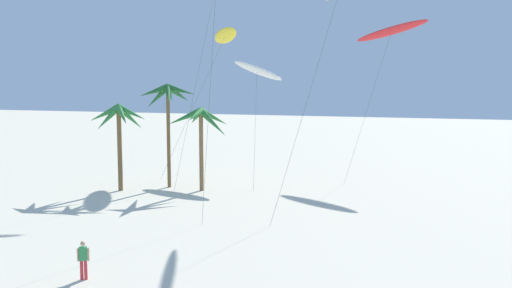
{
  "coord_description": "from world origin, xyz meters",
  "views": [
    {
      "loc": [
        6.59,
        3.95,
        8.01
      ],
      "look_at": [
        -1.02,
        23.49,
        5.79
      ],
      "focal_mm": 37.33,
      "sensor_mm": 36.0,
      "label": 1
    }
  ],
  "objects_px": {
    "palm_tree_1": "(201,123)",
    "palm_tree_0": "(119,120)",
    "flying_kite_5": "(225,36)",
    "flying_kite_2": "(257,70)",
    "palm_tree_2": "(168,99)",
    "flying_kite_7": "(391,31)",
    "person_foreground_walker": "(83,259)"
  },
  "relations": [
    {
      "from": "palm_tree_2",
      "to": "flying_kite_7",
      "type": "distance_m",
      "value": 22.45
    },
    {
      "from": "palm_tree_0",
      "to": "palm_tree_1",
      "type": "height_order",
      "value": "palm_tree_0"
    },
    {
      "from": "palm_tree_2",
      "to": "flying_kite_7",
      "type": "bearing_deg",
      "value": 44.66
    },
    {
      "from": "palm_tree_0",
      "to": "flying_kite_2",
      "type": "height_order",
      "value": "flying_kite_2"
    },
    {
      "from": "flying_kite_5",
      "to": "palm_tree_1",
      "type": "bearing_deg",
      "value": -75.67
    },
    {
      "from": "flying_kite_7",
      "to": "person_foreground_walker",
      "type": "distance_m",
      "value": 37.69
    },
    {
      "from": "flying_kite_2",
      "to": "flying_kite_5",
      "type": "height_order",
      "value": "flying_kite_5"
    },
    {
      "from": "palm_tree_2",
      "to": "flying_kite_7",
      "type": "relative_size",
      "value": 0.57
    },
    {
      "from": "palm_tree_1",
      "to": "palm_tree_0",
      "type": "bearing_deg",
      "value": -159.05
    },
    {
      "from": "palm_tree_1",
      "to": "flying_kite_7",
      "type": "distance_m",
      "value": 21.35
    },
    {
      "from": "palm_tree_2",
      "to": "flying_kite_2",
      "type": "relative_size",
      "value": 0.75
    },
    {
      "from": "palm_tree_1",
      "to": "flying_kite_7",
      "type": "bearing_deg",
      "value": 51.68
    },
    {
      "from": "person_foreground_walker",
      "to": "flying_kite_5",
      "type": "bearing_deg",
      "value": 103.21
    },
    {
      "from": "person_foreground_walker",
      "to": "flying_kite_2",
      "type": "bearing_deg",
      "value": 96.77
    },
    {
      "from": "palm_tree_0",
      "to": "person_foreground_walker",
      "type": "bearing_deg",
      "value": -58.97
    },
    {
      "from": "flying_kite_2",
      "to": "flying_kite_5",
      "type": "xyz_separation_m",
      "value": [
        -3.49,
        0.52,
        3.33
      ]
    },
    {
      "from": "palm_tree_0",
      "to": "flying_kite_7",
      "type": "height_order",
      "value": "flying_kite_7"
    },
    {
      "from": "palm_tree_1",
      "to": "flying_kite_5",
      "type": "distance_m",
      "value": 13.14
    },
    {
      "from": "flying_kite_2",
      "to": "palm_tree_1",
      "type": "bearing_deg",
      "value": -94.87
    },
    {
      "from": "palm_tree_0",
      "to": "flying_kite_5",
      "type": "relative_size",
      "value": 0.49
    },
    {
      "from": "palm_tree_0",
      "to": "palm_tree_1",
      "type": "distance_m",
      "value": 6.31
    },
    {
      "from": "palm_tree_2",
      "to": "flying_kite_5",
      "type": "distance_m",
      "value": 11.6
    },
    {
      "from": "flying_kite_7",
      "to": "person_foreground_walker",
      "type": "height_order",
      "value": "flying_kite_7"
    },
    {
      "from": "flying_kite_2",
      "to": "person_foreground_walker",
      "type": "xyz_separation_m",
      "value": [
        3.44,
        -29.01,
        -8.71
      ]
    },
    {
      "from": "palm_tree_2",
      "to": "flying_kite_2",
      "type": "bearing_deg",
      "value": 67.62
    },
    {
      "from": "palm_tree_2",
      "to": "flying_kite_5",
      "type": "height_order",
      "value": "flying_kite_5"
    },
    {
      "from": "flying_kite_5",
      "to": "person_foreground_walker",
      "type": "height_order",
      "value": "flying_kite_5"
    },
    {
      "from": "flying_kite_5",
      "to": "flying_kite_7",
      "type": "relative_size",
      "value": 0.95
    },
    {
      "from": "palm_tree_1",
      "to": "flying_kite_5",
      "type": "bearing_deg",
      "value": 104.33
    },
    {
      "from": "flying_kite_2",
      "to": "flying_kite_5",
      "type": "distance_m",
      "value": 4.85
    },
    {
      "from": "flying_kite_5",
      "to": "flying_kite_2",
      "type": "bearing_deg",
      "value": -8.4
    },
    {
      "from": "flying_kite_5",
      "to": "person_foreground_walker",
      "type": "xyz_separation_m",
      "value": [
        6.93,
        -29.53,
        -12.04
      ]
    }
  ]
}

